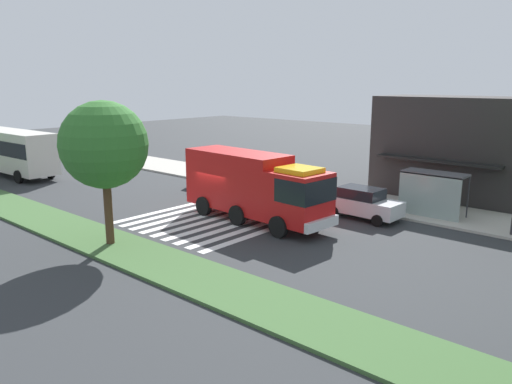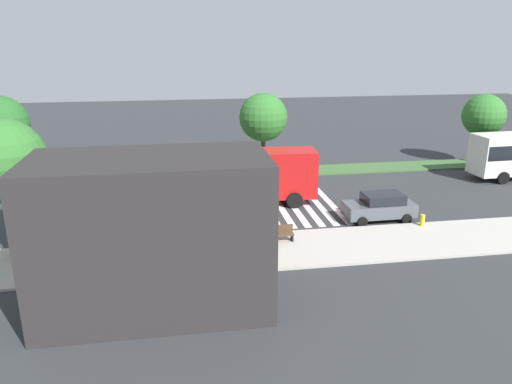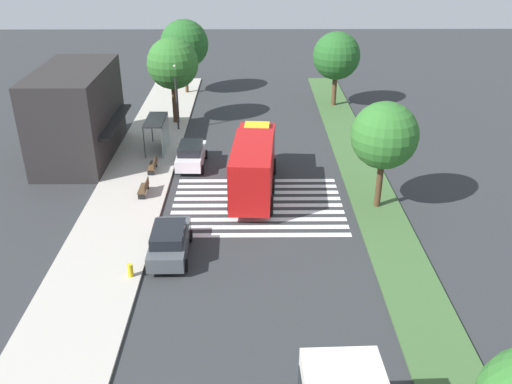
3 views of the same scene
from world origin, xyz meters
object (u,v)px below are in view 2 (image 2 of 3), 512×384
Objects in this scene: fire_truck at (247,175)px; parked_car_mid at (192,217)px; sidewalk_tree_west at (3,162)px; median_tree_far_west at (484,116)px; bus_stop_shelter at (139,219)px; median_tree_center at (0,124)px; fire_hydrant at (422,220)px; parked_car_west at (380,206)px; bench_near_shelter at (215,237)px; street_lamp at (50,191)px; median_tree_west at (263,118)px; bench_west_of_shelter at (279,233)px.

fire_truck is 6.14m from parked_car_mid.
median_tree_far_west is (-35.63, -14.33, -0.77)m from sidewalk_tree_west.
bus_stop_shelter is 0.56× the size of median_tree_far_west.
median_tree_center is 31.30m from fire_hydrant.
parked_car_west is 0.65× the size of median_tree_center.
bus_stop_shelter is at bearing 126.96° from median_tree_center.
sidewalk_tree_west is at bearing 21.92° from median_tree_far_west.
parked_car_mid reaches higher than bench_near_shelter.
fire_hydrant is (-12.70, -0.87, -0.10)m from bench_near_shelter.
fire_truck is 9.09m from parked_car_west.
median_tree_center is at bearing -44.33° from bench_near_shelter.
street_lamp is (4.50, -0.75, 1.57)m from bus_stop_shelter.
street_lamp is (11.34, 6.30, 1.39)m from fire_truck.
parked_car_west is at bearing -178.55° from parked_car_mid.
fire_truck is at bearing 18.83° from median_tree_far_west.
bench_near_shelter is (-4.00, 0.02, -1.30)m from bus_stop_shelter.
median_tree_far_west is (-26.39, -12.14, 3.53)m from parked_car_mid.
bus_stop_shelter is (2.83, 2.55, 0.99)m from parked_car_mid.
median_tree_west reaches higher than fire_hydrant.
bus_stop_shelter is 7.22m from sidewalk_tree_west.
sidewalk_tree_west is 38.41m from median_tree_far_west.
median_tree_west is 0.97× the size of median_tree_center.
sidewalk_tree_west is (6.40, -0.35, 3.31)m from bus_stop_shelter.
median_tree_center is at bearing -64.82° from street_lamp.
sidewalk_tree_west is (10.40, -0.37, 4.61)m from bench_near_shelter.
street_lamp is at bearing 0.27° from fire_hydrant.
median_tree_far_west is at bearing -153.87° from parked_car_mid.
median_tree_center is (20.35, -0.00, -0.00)m from median_tree_west.
bus_stop_shelter is 18.60m from median_tree_center.
fire_hydrant is (-21.19, -0.10, -2.96)m from street_lamp.
fire_hydrant is at bearing -176.10° from bench_near_shelter.
median_tree_west is at bearing -116.62° from parked_car_mid.
fire_hydrant is at bearing 151.69° from fire_truck.
median_tree_far_west reaches higher than fire_hydrant.
bench_near_shelter reaches higher than fire_hydrant.
fire_truck is 13.52× the size of fire_hydrant.
median_tree_west is (-1.68, -14.70, 4.18)m from bench_west_of_shelter.
parked_car_mid is 0.63× the size of median_tree_center.
median_tree_far_west is 8.85× the size of fire_hydrant.
median_tree_west is (-5.30, -14.70, 4.18)m from bench_near_shelter.
fire_truck is 7.76m from bench_near_shelter.
bus_stop_shelter is 4.20m from bench_near_shelter.
median_tree_center reaches higher than street_lamp.
parked_car_west is 10.96m from bench_near_shelter.
parked_car_west is 13.81m from median_tree_west.
median_tree_center reaches higher than fire_hydrant.
bench_west_of_shelter is at bearing 178.51° from sidewalk_tree_west.
parked_car_mid is 0.69× the size of median_tree_far_west.
fire_truck is 11.75m from fire_hydrant.
street_lamp is 2.62m from sidewalk_tree_west.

